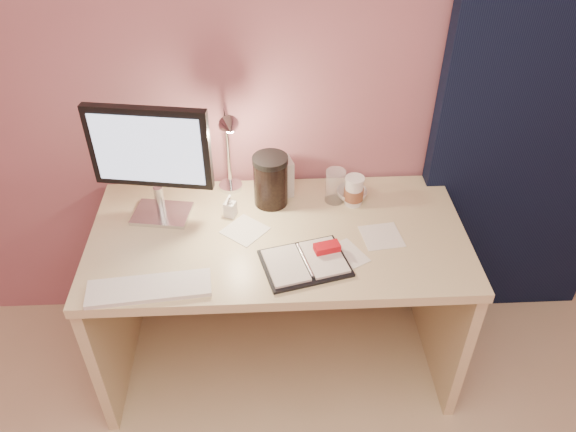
{
  "coord_description": "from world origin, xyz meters",
  "views": [
    {
      "loc": [
        -0.04,
        -0.22,
        2.08
      ],
      "look_at": [
        0.03,
        1.33,
        0.85
      ],
      "focal_mm": 35.0,
      "sensor_mm": 36.0,
      "label": 1
    }
  ],
  "objects_px": {
    "monitor": "(151,154)",
    "dark_jar": "(271,183)",
    "clear_cup": "(335,186)",
    "keyboard": "(149,288)",
    "lotion_bottle": "(230,206)",
    "desk": "(278,264)",
    "coffee_cup": "(354,192)",
    "planner": "(307,261)",
    "bowl": "(352,194)",
    "desk_lamp": "(222,148)",
    "product_box": "(279,178)"
  },
  "relations": [
    {
      "from": "desk",
      "to": "monitor",
      "type": "relative_size",
      "value": 3.0
    },
    {
      "from": "clear_cup",
      "to": "bowl",
      "type": "relative_size",
      "value": 1.12
    },
    {
      "from": "desk",
      "to": "coffee_cup",
      "type": "bearing_deg",
      "value": 17.62
    },
    {
      "from": "dark_jar",
      "to": "desk_lamp",
      "type": "bearing_deg",
      "value": 178.1
    },
    {
      "from": "keyboard",
      "to": "planner",
      "type": "bearing_deg",
      "value": 5.06
    },
    {
      "from": "bowl",
      "to": "desk_lamp",
      "type": "xyz_separation_m",
      "value": [
        -0.5,
        -0.01,
        0.24
      ]
    },
    {
      "from": "planner",
      "to": "bowl",
      "type": "xyz_separation_m",
      "value": [
        0.21,
        0.38,
        0.01
      ]
    },
    {
      "from": "keyboard",
      "to": "desk_lamp",
      "type": "relative_size",
      "value": 1.0
    },
    {
      "from": "clear_cup",
      "to": "dark_jar",
      "type": "distance_m",
      "value": 0.25
    },
    {
      "from": "monitor",
      "to": "clear_cup",
      "type": "distance_m",
      "value": 0.71
    },
    {
      "from": "coffee_cup",
      "to": "bowl",
      "type": "relative_size",
      "value": 1.01
    },
    {
      "from": "bowl",
      "to": "planner",
      "type": "bearing_deg",
      "value": -119.01
    },
    {
      "from": "clear_cup",
      "to": "dark_jar",
      "type": "relative_size",
      "value": 0.73
    },
    {
      "from": "coffee_cup",
      "to": "dark_jar",
      "type": "xyz_separation_m",
      "value": [
        -0.32,
        0.02,
        0.04
      ]
    },
    {
      "from": "planner",
      "to": "dark_jar",
      "type": "distance_m",
      "value": 0.39
    },
    {
      "from": "dark_jar",
      "to": "desk",
      "type": "bearing_deg",
      "value": -79.73
    },
    {
      "from": "planner",
      "to": "lotion_bottle",
      "type": "height_order",
      "value": "lotion_bottle"
    },
    {
      "from": "dark_jar",
      "to": "keyboard",
      "type": "bearing_deg",
      "value": -131.67
    },
    {
      "from": "monitor",
      "to": "product_box",
      "type": "xyz_separation_m",
      "value": [
        0.46,
        0.12,
        -0.2
      ]
    },
    {
      "from": "monitor",
      "to": "dark_jar",
      "type": "relative_size",
      "value": 2.49
    },
    {
      "from": "clear_cup",
      "to": "desk_lamp",
      "type": "bearing_deg",
      "value": 179.32
    },
    {
      "from": "dark_jar",
      "to": "desk_lamp",
      "type": "xyz_separation_m",
      "value": [
        -0.18,
        0.01,
        0.16
      ]
    },
    {
      "from": "desk_lamp",
      "to": "bowl",
      "type": "bearing_deg",
      "value": -7.77
    },
    {
      "from": "monitor",
      "to": "lotion_bottle",
      "type": "bearing_deg",
      "value": 6.44
    },
    {
      "from": "product_box",
      "to": "monitor",
      "type": "bearing_deg",
      "value": -178.93
    },
    {
      "from": "desk",
      "to": "dark_jar",
      "type": "bearing_deg",
      "value": 100.27
    },
    {
      "from": "product_box",
      "to": "planner",
      "type": "bearing_deg",
      "value": -92.76
    },
    {
      "from": "desk_lamp",
      "to": "product_box",
      "type": "bearing_deg",
      "value": 4.79
    },
    {
      "from": "lotion_bottle",
      "to": "dark_jar",
      "type": "relative_size",
      "value": 0.5
    },
    {
      "from": "keyboard",
      "to": "dark_jar",
      "type": "bearing_deg",
      "value": 42.49
    },
    {
      "from": "clear_cup",
      "to": "lotion_bottle",
      "type": "xyz_separation_m",
      "value": [
        -0.41,
        -0.08,
        -0.02
      ]
    },
    {
      "from": "planner",
      "to": "clear_cup",
      "type": "distance_m",
      "value": 0.39
    },
    {
      "from": "desk_lamp",
      "to": "coffee_cup",
      "type": "bearing_deg",
      "value": -11.9
    },
    {
      "from": "planner",
      "to": "clear_cup",
      "type": "height_order",
      "value": "clear_cup"
    },
    {
      "from": "coffee_cup",
      "to": "lotion_bottle",
      "type": "height_order",
      "value": "coffee_cup"
    },
    {
      "from": "bowl",
      "to": "coffee_cup",
      "type": "bearing_deg",
      "value": -88.66
    },
    {
      "from": "desk",
      "to": "desk_lamp",
      "type": "xyz_separation_m",
      "value": [
        -0.2,
        0.13,
        0.48
      ]
    },
    {
      "from": "monitor",
      "to": "keyboard",
      "type": "bearing_deg",
      "value": -79.52
    },
    {
      "from": "coffee_cup",
      "to": "lotion_bottle",
      "type": "bearing_deg",
      "value": -173.54
    },
    {
      "from": "desk",
      "to": "keyboard",
      "type": "relative_size",
      "value": 3.45
    },
    {
      "from": "desk",
      "to": "product_box",
      "type": "relative_size",
      "value": 8.88
    },
    {
      "from": "bowl",
      "to": "lotion_bottle",
      "type": "height_order",
      "value": "lotion_bottle"
    },
    {
      "from": "keyboard",
      "to": "product_box",
      "type": "bearing_deg",
      "value": 43.51
    },
    {
      "from": "monitor",
      "to": "dark_jar",
      "type": "distance_m",
      "value": 0.47
    },
    {
      "from": "dark_jar",
      "to": "desk_lamp",
      "type": "height_order",
      "value": "desk_lamp"
    },
    {
      "from": "clear_cup",
      "to": "keyboard",
      "type": "bearing_deg",
      "value": -145.07
    },
    {
      "from": "planner",
      "to": "bowl",
      "type": "bearing_deg",
      "value": 46.79
    },
    {
      "from": "coffee_cup",
      "to": "desk_lamp",
      "type": "height_order",
      "value": "desk_lamp"
    },
    {
      "from": "product_box",
      "to": "desk_lamp",
      "type": "height_order",
      "value": "desk_lamp"
    },
    {
      "from": "keyboard",
      "to": "coffee_cup",
      "type": "bearing_deg",
      "value": 24.99
    }
  ]
}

